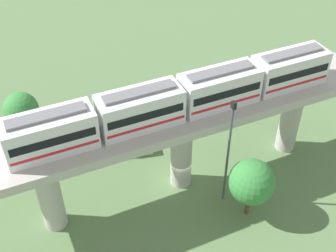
% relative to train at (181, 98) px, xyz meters
% --- Properties ---
extents(ground_plane, '(120.00, 120.00, 0.00)m').
position_rel_train_xyz_m(ground_plane, '(0.00, 0.15, -9.58)').
color(ground_plane, '#5B7A4C').
extents(viaduct, '(5.20, 35.80, 8.05)m').
position_rel_train_xyz_m(viaduct, '(0.00, 0.15, -3.32)').
color(viaduct, '#B7B2AA').
rests_on(viaduct, ground).
extents(train, '(2.64, 27.45, 3.24)m').
position_rel_train_xyz_m(train, '(0.00, 0.00, 0.00)').
color(train, silver).
rests_on(train, viaduct).
extents(parked_car_white, '(2.65, 4.49, 1.76)m').
position_rel_train_xyz_m(parked_car_white, '(-5.78, -2.58, -8.84)').
color(parked_car_white, white).
rests_on(parked_car_white, ground).
extents(parked_car_black, '(2.41, 4.42, 1.76)m').
position_rel_train_xyz_m(parked_car_black, '(-12.43, 2.04, -8.84)').
color(parked_car_black, black).
rests_on(parked_car_black, ground).
extents(parked_car_orange, '(2.58, 4.47, 1.76)m').
position_rel_train_xyz_m(parked_car_orange, '(-9.74, -7.57, -8.84)').
color(parked_car_orange, orange).
rests_on(parked_car_orange, ground).
extents(tree_near_viaduct, '(3.84, 3.84, 5.79)m').
position_rel_train_xyz_m(tree_near_viaduct, '(5.72, 3.74, -5.73)').
color(tree_near_viaduct, brown).
rests_on(tree_near_viaduct, ground).
extents(tree_mid_lot, '(3.49, 3.49, 5.24)m').
position_rel_train_xyz_m(tree_mid_lot, '(-12.36, -11.58, -6.11)').
color(tree_mid_lot, brown).
rests_on(tree_mid_lot, ground).
extents(signal_post, '(0.44, 0.28, 10.65)m').
position_rel_train_xyz_m(signal_post, '(3.40, 2.72, -3.73)').
color(signal_post, '#4C4C51').
rests_on(signal_post, ground).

